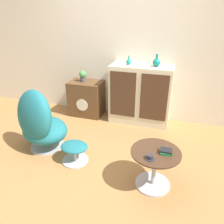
% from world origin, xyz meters
% --- Properties ---
extents(ground_plane, '(12.00, 12.00, 0.00)m').
position_xyz_m(ground_plane, '(0.00, 0.00, 0.00)').
color(ground_plane, '#A87542').
extents(wall_back, '(6.40, 0.06, 2.60)m').
position_xyz_m(wall_back, '(0.00, 1.67, 1.30)').
color(wall_back, silver).
rests_on(wall_back, ground_plane).
extents(sideboard, '(1.01, 0.43, 1.00)m').
position_xyz_m(sideboard, '(0.33, 1.42, 0.50)').
color(sideboard, beige).
rests_on(sideboard, ground_plane).
extents(tv_console, '(0.60, 0.44, 0.64)m').
position_xyz_m(tv_console, '(-0.67, 1.43, 0.32)').
color(tv_console, brown).
rests_on(tv_console, ground_plane).
extents(egg_chair, '(0.89, 0.86, 0.92)m').
position_xyz_m(egg_chair, '(-0.82, 0.17, 0.41)').
color(egg_chair, '#B7B7BC').
rests_on(egg_chair, ground_plane).
extents(ottoman, '(0.36, 0.34, 0.27)m').
position_xyz_m(ottoman, '(-0.25, 0.05, 0.18)').
color(ottoman, '#B7B7BC').
rests_on(ottoman, ground_plane).
extents(coffee_table, '(0.54, 0.54, 0.46)m').
position_xyz_m(coffee_table, '(0.78, -0.08, 0.28)').
color(coffee_table, '#B7B7BC').
rests_on(coffee_table, ground_plane).
extents(vase_leftmost, '(0.08, 0.08, 0.14)m').
position_xyz_m(vase_leftmost, '(0.11, 1.43, 1.05)').
color(vase_leftmost, teal).
rests_on(vase_leftmost, sideboard).
extents(vase_inner_left, '(0.12, 0.12, 0.19)m').
position_xyz_m(vase_inner_left, '(0.55, 1.43, 1.07)').
color(vase_inner_left, '#147A75').
rests_on(vase_inner_left, sideboard).
extents(potted_plant, '(0.13, 0.13, 0.20)m').
position_xyz_m(potted_plant, '(-0.72, 1.43, 0.74)').
color(potted_plant, '#4C4C51').
rests_on(potted_plant, tv_console).
extents(teacup, '(0.10, 0.10, 0.05)m').
position_xyz_m(teacup, '(0.74, -0.22, 0.47)').
color(teacup, '#2D2D33').
rests_on(teacup, coffee_table).
extents(book_stack, '(0.13, 0.11, 0.04)m').
position_xyz_m(book_stack, '(0.89, -0.07, 0.48)').
color(book_stack, '#237038').
rests_on(book_stack, coffee_table).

